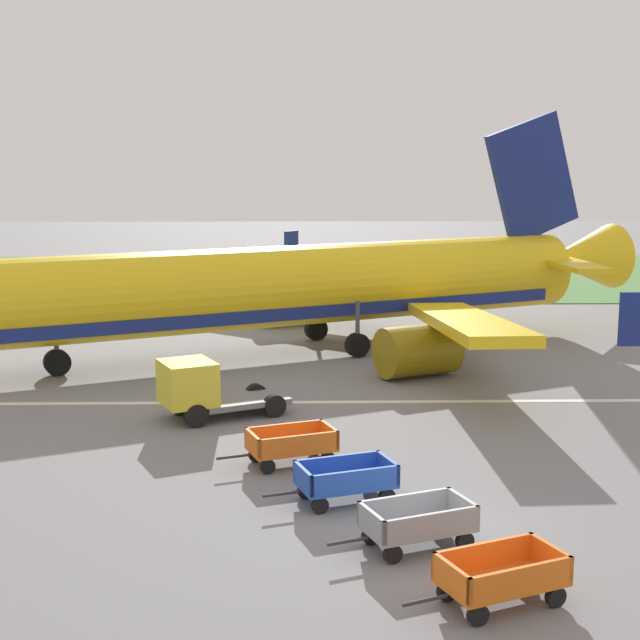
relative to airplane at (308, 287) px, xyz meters
The scene contains 9 objects.
ground_plane 22.28m from the airplane, 82.96° to the right, with size 220.00×220.00×0.00m, color slate.
grass_strip 28.00m from the airplane, 84.42° to the left, with size 220.00×28.00×0.06m, color #518442.
apron_stripe 10.17m from the airplane, 73.81° to the right, with size 120.00×0.36×0.01m, color silver.
airplane is the anchor object (origin of this frame).
baggage_cart_nearest 25.65m from the airplane, 81.56° to the right, with size 3.55×2.27×1.07m.
baggage_cart_second_in_row 22.68m from the airplane, 83.93° to the right, with size 3.57×2.22×1.07m.
baggage_cart_third_in_row 19.63m from the airplane, 87.50° to the right, with size 3.60×2.13×1.07m.
baggage_cart_fourth_in_row 16.56m from the airplane, 92.17° to the right, with size 3.59×2.18×1.07m.
service_truck_beside_carts 12.23m from the airplane, 108.26° to the right, with size 4.77×3.58×2.10m.
Camera 1 is at (-3.01, -21.07, 9.04)m, focal length 52.41 mm.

